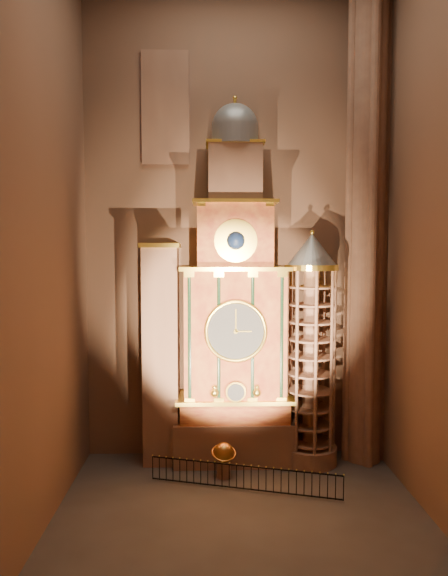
{
  "coord_description": "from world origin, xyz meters",
  "views": [
    {
      "loc": [
        -1.22,
        -18.49,
        9.8
      ],
      "look_at": [
        -0.55,
        3.0,
        8.29
      ],
      "focal_mm": 32.0,
      "sensor_mm": 36.0,
      "label": 1
    }
  ],
  "objects_px": {
    "astronomical_clock": "(235,320)",
    "celestial_globe": "(224,457)",
    "stair_turret": "(311,351)",
    "portrait_tower": "(161,353)",
    "iron_railing": "(244,478)"
  },
  "relations": [
    {
      "from": "celestial_globe",
      "to": "stair_turret",
      "type": "bearing_deg",
      "value": 20.29
    },
    {
      "from": "iron_railing",
      "to": "stair_turret",
      "type": "bearing_deg",
      "value": 40.33
    },
    {
      "from": "stair_turret",
      "to": "iron_railing",
      "type": "xyz_separation_m",
      "value": [
        -3.27,
        -2.78,
        -4.72
      ]
    },
    {
      "from": "astronomical_clock",
      "to": "celestial_globe",
      "type": "bearing_deg",
      "value": -107.46
    },
    {
      "from": "portrait_tower",
      "to": "stair_turret",
      "type": "relative_size",
      "value": 0.94
    },
    {
      "from": "portrait_tower",
      "to": "celestial_globe",
      "type": "distance_m",
      "value": 5.39
    },
    {
      "from": "astronomical_clock",
      "to": "iron_railing",
      "type": "distance_m",
      "value": 6.84
    },
    {
      "from": "astronomical_clock",
      "to": "iron_railing",
      "type": "relative_size",
      "value": 2.17
    },
    {
      "from": "astronomical_clock",
      "to": "portrait_tower",
      "type": "bearing_deg",
      "value": 179.71
    },
    {
      "from": "astronomical_clock",
      "to": "celestial_globe",
      "type": "height_order",
      "value": "astronomical_clock"
    },
    {
      "from": "astronomical_clock",
      "to": "celestial_globe",
      "type": "distance_m",
      "value": 6.04
    },
    {
      "from": "astronomical_clock",
      "to": "celestial_globe",
      "type": "xyz_separation_m",
      "value": [
        -0.55,
        -1.76,
        -5.75
      ]
    },
    {
      "from": "stair_turret",
      "to": "iron_railing",
      "type": "relative_size",
      "value": 1.4
    },
    {
      "from": "astronomical_clock",
      "to": "stair_turret",
      "type": "height_order",
      "value": "astronomical_clock"
    },
    {
      "from": "stair_turret",
      "to": "iron_railing",
      "type": "bearing_deg",
      "value": -139.67
    }
  ]
}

